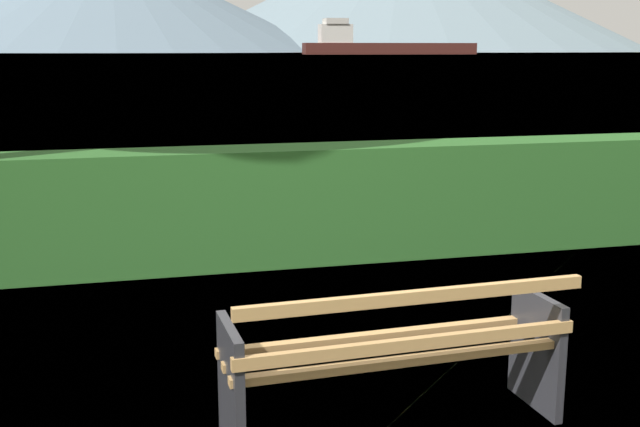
% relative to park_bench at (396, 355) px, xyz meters
% --- Properties ---
extents(ground_plane, '(1400.00, 1400.00, 0.00)m').
position_rel_park_bench_xyz_m(ground_plane, '(-0.00, 0.06, -0.43)').
color(ground_plane, olive).
extents(water_surface, '(620.00, 620.00, 0.00)m').
position_rel_park_bench_xyz_m(water_surface, '(-0.00, 306.32, -0.43)').
color(water_surface, '#7A99A8').
rests_on(water_surface, ground_plane).
extents(park_bench, '(1.88, 0.65, 0.87)m').
position_rel_park_bench_xyz_m(park_bench, '(0.00, 0.00, 0.00)').
color(park_bench, tan).
rests_on(park_bench, ground_plane).
extents(hedge_row, '(9.05, 0.64, 1.12)m').
position_rel_park_bench_xyz_m(hedge_row, '(-0.00, 3.59, 0.13)').
color(hedge_row, '#285B23').
rests_on(hedge_row, ground_plane).
extents(cargo_ship_large, '(65.35, 12.20, 12.90)m').
position_rel_park_bench_xyz_m(cargo_ship_large, '(92.97, 279.36, 3.18)').
color(cargo_ship_large, '#471E19').
rests_on(cargo_ship_large, water_surface).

